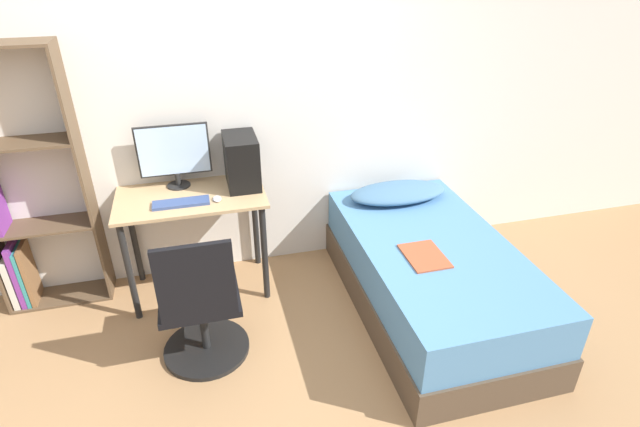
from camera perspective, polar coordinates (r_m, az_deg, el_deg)
ground_plane at (r=2.98m, az=-5.89°, el=-21.65°), size 14.00×14.00×0.00m
wall_back at (r=3.58m, az=-11.06°, el=11.54°), size 8.00×0.05×2.50m
desk at (r=3.53m, az=-14.31°, el=0.02°), size 0.99×0.55×0.77m
bookshelf at (r=3.76m, az=-31.78°, el=1.81°), size 0.67×0.26×1.78m
office_chair at (r=3.09m, az=-13.40°, el=-10.98°), size 0.53×0.53×0.92m
bed at (r=3.51m, az=12.54°, el=-7.05°), size 0.99×1.82×0.54m
pillow at (r=3.84m, az=8.89°, el=2.38°), size 0.75×0.36×0.11m
magazine at (r=3.21m, az=11.86°, el=-4.77°), size 0.24×0.32×0.01m
monitor at (r=3.54m, az=-16.35°, el=6.65°), size 0.48×0.16×0.44m
keyboard at (r=3.37m, az=-15.59°, el=1.18°), size 0.36×0.12×0.02m
pc_tower at (r=3.48m, az=-8.96°, el=5.95°), size 0.22×0.34×0.36m
mouse at (r=3.37m, az=-11.68°, el=1.67°), size 0.06×0.09×0.02m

